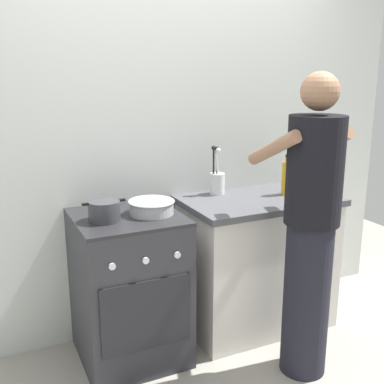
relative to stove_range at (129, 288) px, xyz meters
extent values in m
plane|color=gray|center=(0.35, -0.15, -0.45)|extent=(6.00, 6.00, 0.00)
cube|color=silver|center=(0.55, 0.35, 0.80)|extent=(3.20, 0.10, 2.50)
cube|color=silver|center=(0.90, 0.00, -0.02)|extent=(0.96, 0.56, 0.86)
cube|color=#4C4C51|center=(0.90, 0.00, 0.43)|extent=(1.00, 0.60, 0.04)
cube|color=#2D2D33|center=(0.00, 0.00, -0.01)|extent=(0.60, 0.60, 0.88)
cube|color=#232326|center=(0.00, 0.00, 0.44)|extent=(0.60, 0.60, 0.02)
cube|color=black|center=(0.00, -0.30, -0.03)|extent=(0.51, 0.01, 0.40)
cylinder|color=silver|center=(-0.18, -0.31, 0.29)|extent=(0.04, 0.01, 0.04)
cylinder|color=silver|center=(0.00, -0.31, 0.29)|extent=(0.04, 0.01, 0.04)
cylinder|color=silver|center=(0.18, -0.31, 0.29)|extent=(0.04, 0.01, 0.04)
cylinder|color=#38383D|center=(-0.14, -0.05, 0.51)|extent=(0.17, 0.17, 0.11)
cube|color=black|center=(-0.24, -0.05, 0.56)|extent=(0.04, 0.02, 0.01)
cube|color=black|center=(-0.04, -0.05, 0.56)|extent=(0.04, 0.02, 0.01)
cylinder|color=#B7B7BC|center=(0.14, -0.03, 0.49)|extent=(0.26, 0.26, 0.08)
torus|color=#B7B7BC|center=(0.14, -0.03, 0.52)|extent=(0.27, 0.27, 0.01)
cylinder|color=silver|center=(0.70, 0.21, 0.52)|extent=(0.10, 0.10, 0.14)
cylinder|color=white|center=(0.69, 0.19, 0.60)|extent=(0.04, 0.02, 0.27)
sphere|color=white|center=(0.69, 0.19, 0.75)|extent=(0.03, 0.03, 0.03)
cylinder|color=black|center=(0.69, 0.20, 0.60)|extent=(0.02, 0.03, 0.28)
sphere|color=black|center=(0.69, 0.20, 0.75)|extent=(0.03, 0.03, 0.03)
cylinder|color=black|center=(0.67, 0.22, 0.61)|extent=(0.02, 0.03, 0.29)
sphere|color=black|center=(0.67, 0.22, 0.76)|extent=(0.03, 0.03, 0.03)
cylinder|color=silver|center=(0.70, 0.20, 0.60)|extent=(0.05, 0.02, 0.26)
sphere|color=silver|center=(0.70, 0.20, 0.74)|extent=(0.03, 0.03, 0.03)
cylinder|color=gold|center=(1.10, 0.00, 0.56)|extent=(0.06, 0.06, 0.22)
cylinder|color=gold|center=(1.10, 0.00, 0.69)|extent=(0.03, 0.03, 0.04)
cylinder|color=black|center=(1.10, 0.00, 0.71)|extent=(0.03, 0.03, 0.02)
cylinder|color=black|center=(0.86, -0.56, 0.00)|extent=(0.26, 0.26, 0.90)
cylinder|color=black|center=(0.86, -0.56, 0.74)|extent=(0.30, 0.30, 0.58)
sphere|color=#A07254|center=(0.86, -0.56, 1.15)|extent=(0.20, 0.20, 0.20)
cylinder|color=#A07254|center=(0.69, -0.42, 0.85)|extent=(0.07, 0.41, 0.24)
cylinder|color=#A07254|center=(1.03, -0.42, 0.85)|extent=(0.07, 0.41, 0.24)
camera|label=1|loc=(-0.75, -2.47, 1.25)|focal=43.88mm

